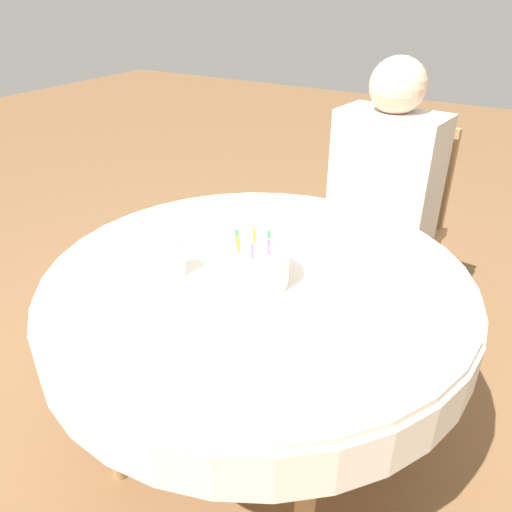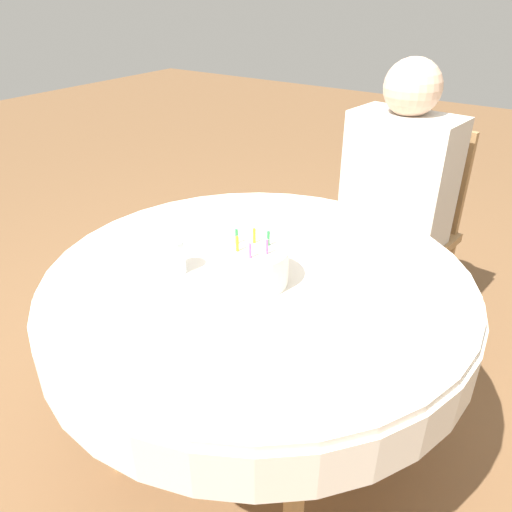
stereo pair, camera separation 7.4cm
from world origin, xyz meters
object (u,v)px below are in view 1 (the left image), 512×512
object	(u,v)px
person	(384,178)
drinking_glass	(172,258)
chair	(387,220)
birthday_cake	(251,265)

from	to	relation	value
person	drinking_glass	distance (m)	1.04
chair	birthday_cake	distance (m)	1.05
chair	person	size ratio (longest dim) A/B	0.76
person	birthday_cake	xyz separation A→B (m)	(-0.06, -0.92, 0.04)
birthday_cake	chair	bearing A→B (deg)	85.72
birthday_cake	drinking_glass	world-z (taller)	birthday_cake
person	birthday_cake	distance (m)	0.93
drinking_glass	chair	bearing A→B (deg)	75.63
person	birthday_cake	bearing A→B (deg)	-87.19
chair	birthday_cake	world-z (taller)	chair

